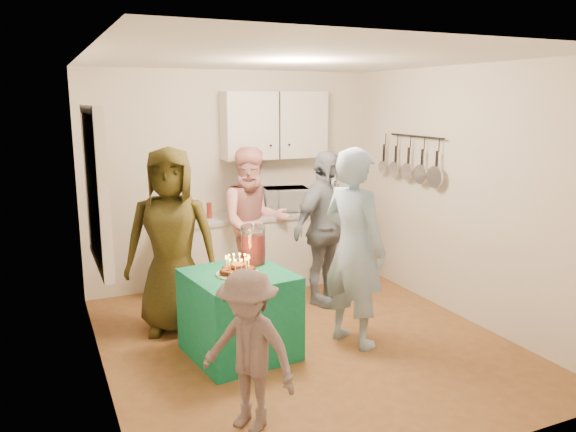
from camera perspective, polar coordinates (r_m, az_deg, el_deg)
name	(u,v)px	position (r m, az deg, el deg)	size (l,w,h in m)	color
floor	(303,341)	(5.48, 1.54, -12.55)	(4.00, 4.00, 0.00)	brown
ceiling	(305,59)	(5.01, 1.71, 15.70)	(4.00, 4.00, 0.00)	white
back_wall	(233,179)	(6.92, -5.65, 3.75)	(3.60, 3.60, 0.00)	silver
left_wall	(96,225)	(4.61, -18.96, -0.85)	(4.00, 4.00, 0.00)	silver
right_wall	(460,194)	(6.08, 17.08, 2.19)	(4.00, 4.00, 0.00)	silver
window_night	(94,187)	(4.86, -19.15, 2.76)	(0.04, 1.00, 1.20)	black
counter	(258,252)	(6.88, -3.12, -3.65)	(2.20, 0.58, 0.86)	white
countertop	(257,215)	(6.77, -3.16, 0.06)	(2.24, 0.62, 0.05)	beige
upper_cabinet	(275,125)	(6.89, -1.36, 9.21)	(1.30, 0.30, 0.80)	white
pot_rack	(414,159)	(6.53, 12.66, 5.71)	(0.12, 1.00, 0.60)	black
microwave	(285,199)	(6.88, -0.26, 1.71)	(0.52, 0.36, 0.29)	white
party_table	(239,314)	(5.10, -4.96, -9.88)	(0.85, 0.85, 0.76)	#12794F
donut_cake	(238,265)	(4.90, -5.14, -4.95)	(0.38, 0.38, 0.18)	#381C0C
punch_jar	(253,246)	(5.19, -3.55, -3.07)	(0.22, 0.22, 0.34)	#AF0E18
man_birthday	(354,248)	(5.17, 6.70, -3.24)	(0.67, 0.44, 1.85)	#9EC2E6
woman_back_left	(171,241)	(5.55, -11.77, -2.49)	(0.89, 0.58, 1.82)	brown
woman_back_center	(254,224)	(6.41, -3.50, -0.77)	(0.84, 0.66, 1.74)	#EA7A80
woman_back_right	(324,228)	(6.21, 3.71, -1.26)	(1.01, 0.42, 1.72)	#0F1C33
child_near_left	(248,350)	(3.95, -4.04, -13.47)	(0.74, 0.43, 1.15)	#645150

